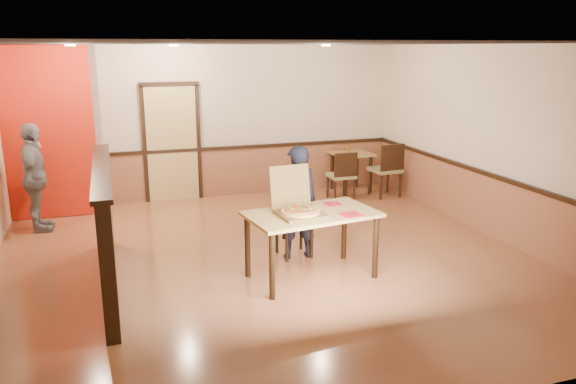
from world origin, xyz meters
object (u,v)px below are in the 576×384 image
object	(u,v)px
side_chair_right	(387,168)
diner	(297,202)
passerby	(35,178)
main_table	(312,221)
pizza_box	(298,209)
condiment	(348,148)
side_chair_left	(343,174)
diner_chair	(292,220)
side_table	(351,162)

from	to	relation	value
side_chair_right	diner	bearing A→B (deg)	37.79
side_chair_right	passerby	world-z (taller)	passerby
main_table	diner	distance (m)	0.70
main_table	pizza_box	bearing A→B (deg)	178.06
side_chair_right	condiment	world-z (taller)	side_chair_right
side_chair_left	condiment	world-z (taller)	side_chair_left
diner_chair	side_table	size ratio (longest dim) A/B	1.16
passerby	condiment	xyz separation A→B (m)	(5.58, 0.93, -0.00)
condiment	diner_chair	bearing A→B (deg)	-125.30
side_table	diner	xyz separation A→B (m)	(-2.18, -3.08, 0.18)
side_chair_left	passerby	world-z (taller)	passerby
diner_chair	side_chair_left	size ratio (longest dim) A/B	0.96
side_chair_left	side_chair_right	size ratio (longest dim) A/B	0.90
side_chair_left	diner	xyz separation A→B (m)	(-1.73, -2.47, 0.26)
main_table	pizza_box	size ratio (longest dim) A/B	2.54
side_table	side_chair_right	bearing A→B (deg)	-53.87
side_table	condiment	distance (m)	0.28
pizza_box	diner_chair	bearing A→B (deg)	70.84
side_chair_left	pizza_box	xyz separation A→B (m)	(-1.95, -3.18, 0.40)
side_chair_left	pizza_box	size ratio (longest dim) A/B	1.41
side_chair_right	condiment	bearing A→B (deg)	-63.98
diner_chair	diner	bearing A→B (deg)	-87.75
condiment	main_table	bearing A→B (deg)	-119.45
side_chair_right	pizza_box	distance (m)	4.29
main_table	side_table	size ratio (longest dim) A/B	2.17
diner	pizza_box	bearing A→B (deg)	76.08
pizza_box	side_chair_left	bearing A→B (deg)	52.98
main_table	condiment	world-z (taller)	condiment
side_chair_right	diner	distance (m)	3.61
main_table	diner_chair	xyz separation A→B (m)	(0.03, 0.84, -0.23)
side_chair_left	side_table	distance (m)	0.77
pizza_box	side_chair_right	bearing A→B (deg)	42.50
side_chair_left	side_table	bearing A→B (deg)	-125.34
side_chair_left	diner	distance (m)	3.02
diner	pizza_box	xyz separation A→B (m)	(-0.23, -0.72, 0.13)
side_chair_left	passerby	xyz separation A→B (m)	(-5.14, -0.17, 0.33)
main_table	condiment	xyz separation A→B (m)	(2.22, 3.93, 0.11)
condiment	diner	bearing A→B (deg)	-123.87
side_chair_left	pizza_box	bearing A→B (deg)	59.22
main_table	pizza_box	xyz separation A→B (m)	(-0.18, -0.02, 0.18)
diner_chair	side_table	distance (m)	3.67
main_table	passerby	size ratio (longest dim) A/B	0.99
main_table	side_table	bearing A→B (deg)	51.24
side_chair_right	diner_chair	bearing A→B (deg)	35.89
side_chair_left	condiment	xyz separation A→B (m)	(0.44, 0.76, 0.33)
diner_chair	passerby	size ratio (longest dim) A/B	0.53
diner	condiment	size ratio (longest dim) A/B	11.51
pizza_box	main_table	bearing A→B (deg)	0.84
diner_chair	diner	xyz separation A→B (m)	(0.02, -0.14, 0.28)
side_table	condiment	world-z (taller)	condiment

